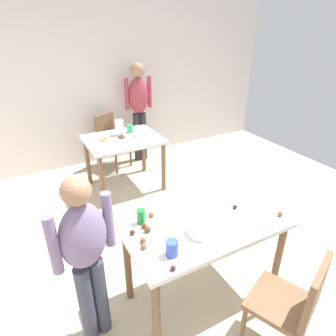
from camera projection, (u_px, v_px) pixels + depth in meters
name	position (u px, v px, depth m)	size (l,w,h in m)	color
ground_plane	(208.00, 287.00, 2.68)	(6.40, 6.40, 0.00)	tan
wall_back	(94.00, 83.00, 4.61)	(6.40, 0.10, 2.60)	silver
dining_table_near	(206.00, 235.00, 2.35)	(1.28, 0.65, 0.75)	silver
dining_table_far	(124.00, 146.00, 4.03)	(1.00, 0.79, 0.75)	silver
chair_near_table	(294.00, 302.00, 1.96)	(0.52, 0.52, 0.87)	brown
chair_far_table	(111.00, 138.00, 4.70)	(0.54, 0.54, 0.87)	brown
person_girl_near	(86.00, 252.00, 1.94)	(0.45, 0.27, 1.37)	#383D4C
person_adult_far	(139.00, 104.00, 4.73)	(0.45, 0.22, 1.61)	#28282D
mixing_bowl	(201.00, 230.00, 2.18)	(0.19, 0.19, 0.08)	white
soda_can	(141.00, 216.00, 2.29)	(0.07, 0.07, 0.12)	#198438
fork_near	(197.00, 218.00, 2.37)	(0.17, 0.02, 0.01)	silver
cup_near_0	(172.00, 248.00, 1.98)	(0.09, 0.09, 0.12)	#3351B2
cake_ball_0	(280.00, 214.00, 2.39)	(0.04, 0.04, 0.04)	brown
cake_ball_1	(143.00, 240.00, 2.10)	(0.05, 0.05, 0.05)	brown
cake_ball_2	(144.00, 225.00, 2.25)	(0.04, 0.04, 0.04)	brown
cake_ball_3	(173.00, 268.00, 1.87)	(0.04, 0.04, 0.04)	#3D2319
cake_ball_4	(152.00, 215.00, 2.38)	(0.04, 0.04, 0.04)	brown
cake_ball_5	(132.00, 232.00, 2.18)	(0.04, 0.04, 0.04)	#3D2319
cake_ball_6	(144.00, 246.00, 2.04)	(0.04, 0.04, 0.04)	brown
cake_ball_7	(148.00, 229.00, 2.20)	(0.05, 0.05, 0.05)	brown
cake_ball_8	(235.00, 207.00, 2.48)	(0.04, 0.04, 0.04)	#3D2319
pitcher_far	(119.00, 128.00, 4.05)	(0.11, 0.11, 0.21)	white
cup_far_0	(130.00, 129.00, 4.16)	(0.08, 0.08, 0.11)	green
cup_far_1	(139.00, 132.00, 4.05)	(0.07, 0.07, 0.11)	white
donut_far_0	(122.00, 137.00, 3.99)	(0.10, 0.10, 0.03)	brown
donut_far_1	(138.00, 127.00, 4.35)	(0.11, 0.11, 0.03)	white
donut_far_2	(99.00, 150.00, 3.56)	(0.12, 0.12, 0.04)	white
donut_far_3	(105.00, 139.00, 3.91)	(0.12, 0.12, 0.04)	gold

